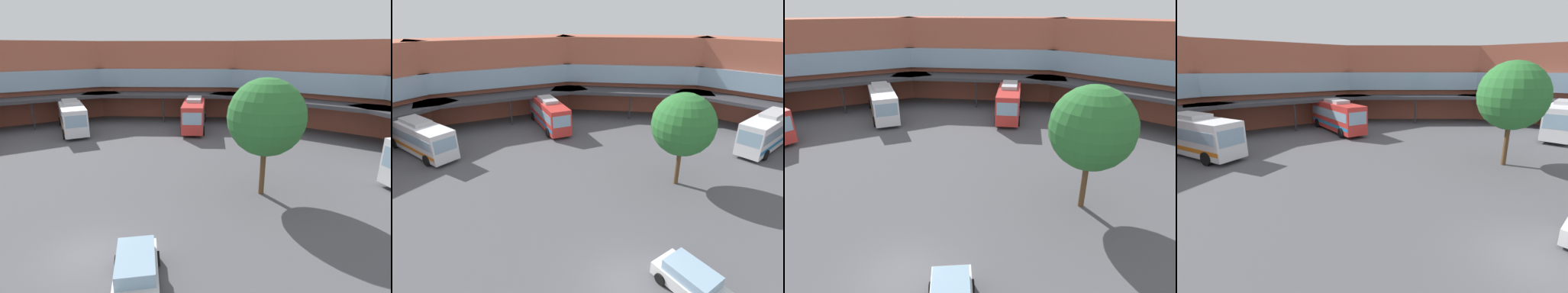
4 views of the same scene
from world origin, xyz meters
TOP-DOWN VIEW (x-y plane):
  - ground_plane at (0.00, 0.00)m, footprint 119.46×119.46m
  - station_building at (0.00, 20.13)m, footprint 77.76×46.32m
  - bus_2 at (-3.13, 25.53)m, footprint 5.05×10.34m
  - bus_3 at (-16.64, 19.61)m, footprint 9.05×9.21m
  - plaza_tree at (7.17, 9.55)m, footprint 5.06×5.06m

SIDE VIEW (x-z plane):
  - ground_plane at x=0.00m, z-range 0.00..0.00m
  - bus_3 at x=-16.64m, z-range 0.02..3.68m
  - bus_2 at x=-3.13m, z-range 0.02..3.82m
  - station_building at x=0.00m, z-range 0.03..10.51m
  - plaza_tree at x=7.17m, z-range 1.41..9.32m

